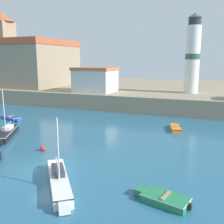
{
  "coord_description": "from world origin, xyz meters",
  "views": [
    {
      "loc": [
        11.66,
        -16.14,
        8.29
      ],
      "look_at": [
        0.31,
        13.02,
        2.0
      ],
      "focal_mm": 42.0,
      "sensor_mm": 36.0,
      "label": 1
    }
  ],
  "objects_px": {
    "dinghy_orange_1": "(175,128)",
    "mooring_buoy": "(43,148)",
    "sailboat_black_6": "(7,133)",
    "dinghy_blue_0": "(11,118)",
    "sailboat_white_2": "(59,180)",
    "dinghy_green_3": "(163,198)",
    "harbor_shed_mid_row": "(95,79)",
    "lighthouse": "(193,55)",
    "church": "(35,61)"
  },
  "relations": [
    {
      "from": "dinghy_orange_1",
      "to": "mooring_buoy",
      "type": "height_order",
      "value": "dinghy_orange_1"
    },
    {
      "from": "sailboat_black_6",
      "to": "mooring_buoy",
      "type": "relative_size",
      "value": 12.76
    },
    {
      "from": "mooring_buoy",
      "to": "dinghy_orange_1",
      "type": "bearing_deg",
      "value": 48.85
    },
    {
      "from": "dinghy_orange_1",
      "to": "mooring_buoy",
      "type": "distance_m",
      "value": 15.76
    },
    {
      "from": "dinghy_orange_1",
      "to": "harbor_shed_mid_row",
      "type": "bearing_deg",
      "value": 143.97
    },
    {
      "from": "dinghy_orange_1",
      "to": "sailboat_black_6",
      "type": "distance_m",
      "value": 19.26
    },
    {
      "from": "dinghy_orange_1",
      "to": "dinghy_green_3",
      "type": "distance_m",
      "value": 16.82
    },
    {
      "from": "sailboat_white_2",
      "to": "dinghy_green_3",
      "type": "height_order",
      "value": "sailboat_white_2"
    },
    {
      "from": "dinghy_green_3",
      "to": "harbor_shed_mid_row",
      "type": "bearing_deg",
      "value": 121.65
    },
    {
      "from": "dinghy_orange_1",
      "to": "church",
      "type": "bearing_deg",
      "value": 152.52
    },
    {
      "from": "dinghy_green_3",
      "to": "sailboat_black_6",
      "type": "bearing_deg",
      "value": 158.47
    },
    {
      "from": "mooring_buoy",
      "to": "lighthouse",
      "type": "height_order",
      "value": "lighthouse"
    },
    {
      "from": "dinghy_green_3",
      "to": "dinghy_blue_0",
      "type": "bearing_deg",
      "value": 149.66
    },
    {
      "from": "sailboat_white_2",
      "to": "mooring_buoy",
      "type": "height_order",
      "value": "sailboat_white_2"
    },
    {
      "from": "mooring_buoy",
      "to": "harbor_shed_mid_row",
      "type": "distance_m",
      "value": 24.34
    },
    {
      "from": "dinghy_blue_0",
      "to": "mooring_buoy",
      "type": "distance_m",
      "value": 15.02
    },
    {
      "from": "mooring_buoy",
      "to": "harbor_shed_mid_row",
      "type": "height_order",
      "value": "harbor_shed_mid_row"
    },
    {
      "from": "dinghy_blue_0",
      "to": "dinghy_orange_1",
      "type": "bearing_deg",
      "value": 7.0
    },
    {
      "from": "dinghy_blue_0",
      "to": "sailboat_black_6",
      "type": "bearing_deg",
      "value": -50.69
    },
    {
      "from": "sailboat_white_2",
      "to": "sailboat_black_6",
      "type": "bearing_deg",
      "value": 146.22
    },
    {
      "from": "dinghy_orange_1",
      "to": "dinghy_green_3",
      "type": "height_order",
      "value": "dinghy_green_3"
    },
    {
      "from": "sailboat_white_2",
      "to": "church",
      "type": "xyz_separation_m",
      "value": [
        -27.53,
        34.24,
        7.56
      ]
    },
    {
      "from": "dinghy_blue_0",
      "to": "mooring_buoy",
      "type": "height_order",
      "value": "dinghy_blue_0"
    },
    {
      "from": "dinghy_green_3",
      "to": "harbor_shed_mid_row",
      "type": "height_order",
      "value": "harbor_shed_mid_row"
    },
    {
      "from": "dinghy_orange_1",
      "to": "sailboat_white_2",
      "type": "distance_m",
      "value": 17.98
    },
    {
      "from": "sailboat_black_6",
      "to": "sailboat_white_2",
      "type": "bearing_deg",
      "value": -33.78
    },
    {
      "from": "sailboat_black_6",
      "to": "harbor_shed_mid_row",
      "type": "relative_size",
      "value": 0.89
    },
    {
      "from": "lighthouse",
      "to": "church",
      "type": "bearing_deg",
      "value": 177.9
    },
    {
      "from": "dinghy_orange_1",
      "to": "lighthouse",
      "type": "bearing_deg",
      "value": 89.01
    },
    {
      "from": "dinghy_orange_1",
      "to": "mooring_buoy",
      "type": "bearing_deg",
      "value": -131.15
    },
    {
      "from": "sailboat_white_2",
      "to": "sailboat_black_6",
      "type": "xyz_separation_m",
      "value": [
        -11.56,
        7.73,
        0.01
      ]
    },
    {
      "from": "dinghy_green_3",
      "to": "church",
      "type": "xyz_separation_m",
      "value": [
        -34.39,
        33.77,
        7.72
      ]
    },
    {
      "from": "sailboat_white_2",
      "to": "sailboat_black_6",
      "type": "relative_size",
      "value": 0.98
    },
    {
      "from": "dinghy_blue_0",
      "to": "sailboat_white_2",
      "type": "bearing_deg",
      "value": -40.28
    },
    {
      "from": "dinghy_orange_1",
      "to": "sailboat_white_2",
      "type": "xyz_separation_m",
      "value": [
        -5.21,
        -17.21,
        0.18
      ]
    },
    {
      "from": "dinghy_blue_0",
      "to": "lighthouse",
      "type": "height_order",
      "value": "lighthouse"
    },
    {
      "from": "mooring_buoy",
      "to": "church",
      "type": "height_order",
      "value": "church"
    },
    {
      "from": "sailboat_white_2",
      "to": "dinghy_green_3",
      "type": "xyz_separation_m",
      "value": [
        6.85,
        0.46,
        -0.16
      ]
    },
    {
      "from": "dinghy_green_3",
      "to": "sailboat_black_6",
      "type": "relative_size",
      "value": 0.58
    },
    {
      "from": "dinghy_orange_1",
      "to": "lighthouse",
      "type": "height_order",
      "value": "lighthouse"
    },
    {
      "from": "dinghy_blue_0",
      "to": "sailboat_black_6",
      "type": "height_order",
      "value": "sailboat_black_6"
    },
    {
      "from": "lighthouse",
      "to": "dinghy_orange_1",
      "type": "bearing_deg",
      "value": -90.99
    },
    {
      "from": "church",
      "to": "sailboat_black_6",
      "type": "bearing_deg",
      "value": -58.92
    },
    {
      "from": "dinghy_green_3",
      "to": "mooring_buoy",
      "type": "relative_size",
      "value": 7.45
    },
    {
      "from": "dinghy_blue_0",
      "to": "church",
      "type": "distance_m",
      "value": 23.66
    },
    {
      "from": "sailboat_white_2",
      "to": "dinghy_blue_0",
      "type": "bearing_deg",
      "value": 139.72
    },
    {
      "from": "dinghy_green_3",
      "to": "lighthouse",
      "type": "xyz_separation_m",
      "value": [
        -1.37,
        32.56,
        8.75
      ]
    },
    {
      "from": "lighthouse",
      "to": "dinghy_green_3",
      "type": "bearing_deg",
      "value": -87.59
    },
    {
      "from": "dinghy_orange_1",
      "to": "harbor_shed_mid_row",
      "type": "height_order",
      "value": "harbor_shed_mid_row"
    },
    {
      "from": "dinghy_blue_0",
      "to": "dinghy_green_3",
      "type": "relative_size",
      "value": 1.18
    }
  ]
}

